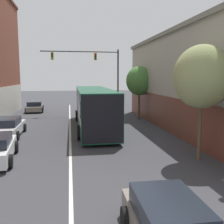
# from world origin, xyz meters

# --- Properties ---
(lane_center_line) EXTENTS (0.14, 44.29, 0.01)m
(lane_center_line) POSITION_xyz_m (0.00, 16.15, 0.00)
(lane_center_line) COLOR silver
(lane_center_line) RESTS_ON ground_plane
(bus) EXTENTS (2.98, 12.61, 3.25)m
(bus) POSITION_xyz_m (1.97, 19.55, 1.83)
(bus) COLOR #145133
(bus) RESTS_ON ground_plane
(parked_car_left_mid) EXTENTS (1.95, 4.62, 1.35)m
(parked_car_left_mid) POSITION_xyz_m (-4.36, 17.55, 0.64)
(parked_car_left_mid) COLOR silver
(parked_car_left_mid) RESTS_ON ground_plane
(parked_car_left_far) EXTENTS (2.30, 4.16, 1.27)m
(parked_car_left_far) POSITION_xyz_m (-4.22, 31.01, 0.61)
(parked_car_left_far) COLOR slate
(parked_car_left_far) RESTS_ON ground_plane
(traffic_signal_gantry) EXTENTS (8.76, 0.36, 7.31)m
(traffic_signal_gantry) POSITION_xyz_m (3.11, 28.28, 5.28)
(traffic_signal_gantry) COLOR #333338
(traffic_signal_gantry) RESTS_ON ground_plane
(street_tree_near) EXTENTS (2.85, 2.56, 5.78)m
(street_tree_near) POSITION_xyz_m (6.47, 10.36, 4.20)
(street_tree_near) COLOR brown
(street_tree_near) RESTS_ON ground_plane
(street_tree_far) EXTENTS (2.63, 2.37, 5.27)m
(street_tree_far) POSITION_xyz_m (6.88, 23.63, 3.81)
(street_tree_far) COLOR brown
(street_tree_far) RESTS_ON ground_plane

